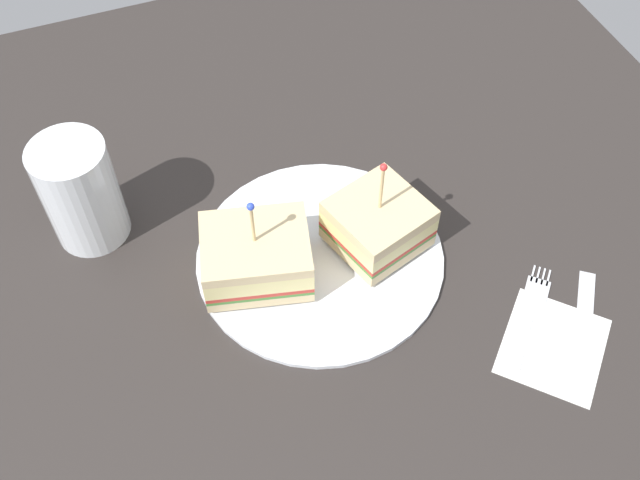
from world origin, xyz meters
TOP-DOWN VIEW (x-y plane):
  - ground_plane at (0.00, 0.00)cm, footprint 93.78×93.78cm
  - plate at (0.00, 0.00)cm, footprint 24.17×24.17cm
  - sandwich_half_front at (-0.52, -5.74)cm, footprint 9.99×10.17cm
  - sandwich_half_back at (0.28, 6.31)cm, footprint 10.06×11.47cm
  - drink_glass at (11.60, 19.91)cm, footprint 7.24×7.24cm
  - napkin at (-16.66, -16.12)cm, footprint 12.93×12.94cm
  - fork at (-12.27, -16.66)cm, footprint 9.41×8.76cm
  - knife at (-15.45, -20.21)cm, footprint 10.81×8.36cm

SIDE VIEW (x-z plane):
  - ground_plane at x=0.00cm, z-range -2.00..0.00cm
  - napkin at x=-16.66cm, z-range 0.00..0.15cm
  - fork at x=-12.27cm, z-range 0.00..0.35cm
  - knife at x=-15.45cm, z-range 0.00..0.35cm
  - plate at x=0.00cm, z-range 0.00..1.00cm
  - sandwich_half_front at x=-0.52cm, z-range -1.88..8.92cm
  - sandwich_half_back at x=0.28cm, z-range -1.52..8.58cm
  - drink_glass at x=11.60cm, z-range -0.65..10.71cm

